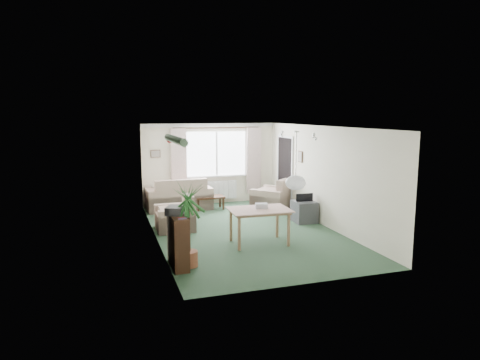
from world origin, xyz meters
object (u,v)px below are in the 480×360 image
object	(u,v)px
armchair_left	(175,213)
bookshelf	(178,241)
dining_table	(259,227)
houseplant	(189,225)
sofa	(179,193)
coffee_table	(209,203)
armchair_corner	(272,194)
tv_cube	(304,212)
pet_bed	(266,207)

from	to	relation	value
armchair_left	bookshelf	xyz separation A→B (m)	(-0.34, -2.47, 0.07)
bookshelf	dining_table	distance (m)	2.03
houseplant	sofa	bearing A→B (deg)	82.52
coffee_table	bookshelf	distance (m)	4.62
armchair_left	houseplant	size ratio (longest dim) A/B	0.59
bookshelf	dining_table	xyz separation A→B (m)	(1.84, 0.84, -0.11)
coffee_table	houseplant	bearing A→B (deg)	-108.19
sofa	houseplant	xyz separation A→B (m)	(-0.61, -4.64, 0.31)
armchair_corner	tv_cube	world-z (taller)	armchair_corner
bookshelf	houseplant	bearing A→B (deg)	-13.89
houseplant	tv_cube	world-z (taller)	houseplant
armchair_corner	armchair_left	world-z (taller)	armchair_corner
pet_bed	dining_table	bearing A→B (deg)	-114.01
coffee_table	dining_table	distance (m)	3.49
sofa	armchair_corner	bearing A→B (deg)	159.83
tv_cube	sofa	bearing A→B (deg)	140.60
tv_cube	armchair_corner	bearing A→B (deg)	100.02
pet_bed	bookshelf	bearing A→B (deg)	-129.60
armchair_left	pet_bed	xyz separation A→B (m)	(2.83, 1.37, -0.34)
armchair_left	houseplant	world-z (taller)	houseplant
armchair_corner	armchair_left	distance (m)	3.25
armchair_corner	armchair_left	bearing A→B (deg)	-18.29
armchair_left	coffee_table	world-z (taller)	armchair_left
houseplant	armchair_corner	bearing A→B (deg)	50.70
houseplant	dining_table	xyz separation A→B (m)	(1.65, 0.88, -0.40)
sofa	pet_bed	bearing A→B (deg)	160.06
armchair_corner	tv_cube	bearing A→B (deg)	56.09
armchair_corner	bookshelf	world-z (taller)	bookshelf
armchair_left	coffee_table	xyz separation A→B (m)	(1.28, 1.85, -0.22)
sofa	armchair_corner	distance (m)	2.65
armchair_corner	bookshelf	xyz separation A→B (m)	(-3.32, -3.78, 0.03)
armchair_corner	tv_cube	xyz separation A→B (m)	(0.22, -1.58, -0.18)
sofa	dining_table	xyz separation A→B (m)	(1.04, -3.76, -0.09)
sofa	pet_bed	distance (m)	2.52
houseplant	tv_cube	bearing A→B (deg)	33.72
tv_cube	pet_bed	xyz separation A→B (m)	(-0.37, 1.64, -0.20)
coffee_table	dining_table	bearing A→B (deg)	-86.46
bookshelf	pet_bed	distance (m)	4.99
armchair_left	tv_cube	size ratio (longest dim) A/B	1.55
armchair_left	bookshelf	distance (m)	2.49
houseplant	tv_cube	distance (m)	4.06
sofa	tv_cube	distance (m)	3.65
coffee_table	dining_table	world-z (taller)	dining_table
armchair_corner	houseplant	bearing A→B (deg)	8.69
armchair_corner	dining_table	bearing A→B (deg)	21.28
armchair_corner	dining_table	size ratio (longest dim) A/B	0.86
armchair_left	houseplant	xyz separation A→B (m)	(-0.15, -2.51, 0.36)
armchair_corner	bookshelf	size ratio (longest dim) A/B	1.04
armchair_left	coffee_table	size ratio (longest dim) A/B	1.09
houseplant	tv_cube	size ratio (longest dim) A/B	2.62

